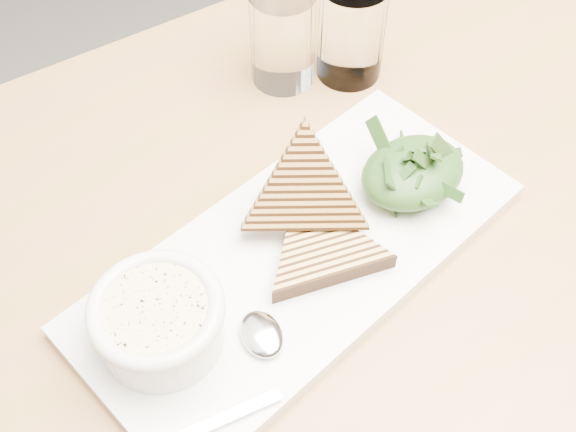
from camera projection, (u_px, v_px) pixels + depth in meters
table_top at (400, 252)px, 0.72m from camera, size 1.33×0.92×0.04m
table_leg_br at (482, 88)px, 1.42m from camera, size 0.06×0.06×0.71m
platter at (300, 256)px, 0.69m from camera, size 0.47×0.26×0.02m
soup_bowl at (160, 326)px, 0.61m from camera, size 0.11×0.11×0.04m
soup at (156, 310)px, 0.59m from camera, size 0.09×0.09×0.01m
bowl_rim at (156, 308)px, 0.59m from camera, size 0.11×0.11×0.01m
sandwich_flat at (321, 250)px, 0.67m from camera, size 0.17×0.17×0.02m
sandwich_lean at (305, 192)px, 0.66m from camera, size 0.19×0.19×0.16m
salad_base at (413, 172)px, 0.71m from camera, size 0.11×0.09×0.04m
arugula_pile at (413, 168)px, 0.71m from camera, size 0.11×0.10×0.05m
spoon_bowl at (262, 334)px, 0.62m from camera, size 0.04×0.05×0.01m
spoon_handle at (211, 424)px, 0.57m from camera, size 0.12×0.03×0.00m
glass_near at (351, 31)px, 0.81m from camera, size 0.08×0.08×0.12m
glass_far at (283, 38)px, 0.81m from camera, size 0.07×0.07×0.11m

